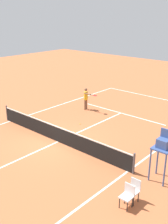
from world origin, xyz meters
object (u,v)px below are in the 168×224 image
umpire_chair (163,147)px  courtside_chair_far (127,195)px  player_serving (86,97)px  courtside_chair_near (134,190)px  tennis_ball (80,124)px

umpire_chair → courtside_chair_far: bearing=88.0°
player_serving → courtside_chair_near: size_ratio=1.77×
courtside_chair_near → courtside_chair_far: 0.45m
player_serving → courtside_chair_near: (-8.58, 7.00, -0.47)m
player_serving → courtside_chair_near: bearing=45.6°
umpire_chair → courtside_chair_far: size_ratio=2.54×
tennis_ball → courtside_chair_near: bearing=147.1°
courtside_chair_near → courtside_chair_far: size_ratio=1.00×
tennis_ball → courtside_chair_far: 8.54m
umpire_chair → courtside_chair_near: 2.34m
umpire_chair → tennis_ball: bearing=-18.9°
courtside_chair_near → courtside_chair_far: bearing=90.5°
umpire_chair → courtside_chair_near: size_ratio=2.54×
umpire_chair → courtside_chair_near: (0.09, 2.08, -1.07)m
player_serving → tennis_ball: size_ratio=24.78×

